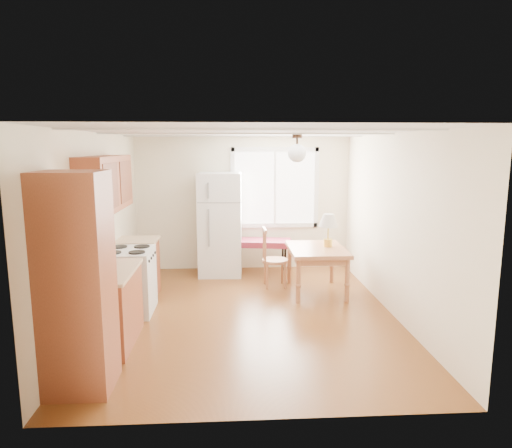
{
  "coord_description": "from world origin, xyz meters",
  "views": [
    {
      "loc": [
        -0.27,
        -6.07,
        2.32
      ],
      "look_at": [
        0.14,
        0.78,
        1.15
      ],
      "focal_mm": 32.0,
      "sensor_mm": 36.0,
      "label": 1
    }
  ],
  "objects": [
    {
      "name": "bench",
      "position": [
        0.16,
        2.08,
        0.57
      ],
      "size": [
        1.45,
        0.72,
        0.64
      ],
      "rotation": [
        0.0,
        0.0,
        -0.15
      ],
      "color": "maroon",
      "rests_on": "ground"
    },
    {
      "name": "window_unit",
      "position": [
        0.6,
        2.47,
        1.55
      ],
      "size": [
        1.64,
        0.05,
        1.51
      ],
      "color": "white",
      "rests_on": "room_shell"
    },
    {
      "name": "table_lamp",
      "position": [
        1.31,
        1.0,
        1.11
      ],
      "size": [
        0.3,
        0.3,
        0.53
      ],
      "rotation": [
        0.0,
        0.0,
        -0.25
      ],
      "color": "gold",
      "rests_on": "dining_table"
    },
    {
      "name": "chair",
      "position": [
        0.4,
        1.27,
        0.56
      ],
      "size": [
        0.43,
        0.43,
        0.98
      ],
      "rotation": [
        0.0,
        0.0,
        0.05
      ],
      "color": "#9B5E3B",
      "rests_on": "ground"
    },
    {
      "name": "coffee_maker",
      "position": [
        -1.72,
        -0.79,
        1.03
      ],
      "size": [
        0.21,
        0.25,
        0.35
      ],
      "rotation": [
        0.0,
        0.0,
        0.17
      ],
      "color": "black",
      "rests_on": "kitchen_run"
    },
    {
      "name": "dining_table",
      "position": [
        1.12,
        0.94,
        0.63
      ],
      "size": [
        0.88,
        1.17,
        0.73
      ],
      "rotation": [
        0.0,
        0.0,
        -0.0
      ],
      "color": "#9B5E3B",
      "rests_on": "ground"
    },
    {
      "name": "kitchen_run",
      "position": [
        -1.72,
        -0.63,
        0.84
      ],
      "size": [
        0.65,
        3.4,
        2.2
      ],
      "color": "brown",
      "rests_on": "ground"
    },
    {
      "name": "refrigerator",
      "position": [
        -0.43,
        2.12,
        0.93
      ],
      "size": [
        0.8,
        0.81,
        1.86
      ],
      "rotation": [
        0.0,
        0.0,
        -0.04
      ],
      "color": "white",
      "rests_on": "ground"
    },
    {
      "name": "pendant_light",
      "position": [
        0.7,
        0.4,
        2.24
      ],
      "size": [
        0.26,
        0.26,
        0.4
      ],
      "color": "black",
      "rests_on": "room_shell"
    },
    {
      "name": "room_shell",
      "position": [
        0.0,
        0.0,
        1.25
      ],
      "size": [
        4.6,
        5.6,
        2.62
      ],
      "color": "#542B11",
      "rests_on": "ground"
    },
    {
      "name": "kettle",
      "position": [
        -1.75,
        -0.43,
        0.99
      ],
      "size": [
        0.11,
        0.11,
        0.21
      ],
      "color": "red",
      "rests_on": "kitchen_run"
    }
  ]
}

